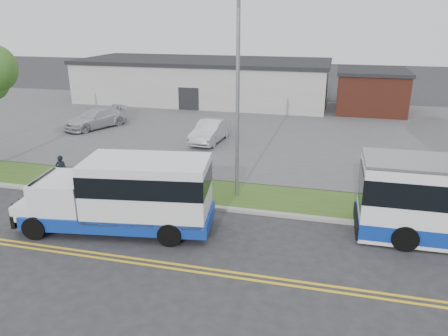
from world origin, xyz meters
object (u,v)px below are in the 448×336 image
(parked_car_a, at_px, (210,131))
(pedestrian, at_px, (62,170))
(parked_car_b, at_px, (96,118))
(shuttle_bus, at_px, (129,193))
(streetlight_near, at_px, (237,92))

(parked_car_a, bearing_deg, pedestrian, -113.24)
(pedestrian, relative_size, parked_car_b, 0.31)
(shuttle_bus, relative_size, pedestrian, 5.15)
(pedestrian, bearing_deg, streetlight_near, 173.37)
(parked_car_b, bearing_deg, pedestrian, -42.75)
(shuttle_bus, height_order, parked_car_b, shuttle_bus)
(shuttle_bus, height_order, parked_car_a, shuttle_bus)
(shuttle_bus, distance_m, pedestrian, 6.72)
(pedestrian, distance_m, parked_car_b, 12.59)
(streetlight_near, bearing_deg, shuttle_bus, -128.55)
(streetlight_near, xyz_separation_m, parked_car_b, (-13.88, 10.84, -4.39))
(parked_car_b, bearing_deg, streetlight_near, -12.81)
(streetlight_near, distance_m, parked_car_b, 18.15)
(streetlight_near, xyz_separation_m, shuttle_bus, (-3.52, -4.41, -3.58))
(parked_car_b, bearing_deg, parked_car_a, 15.32)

